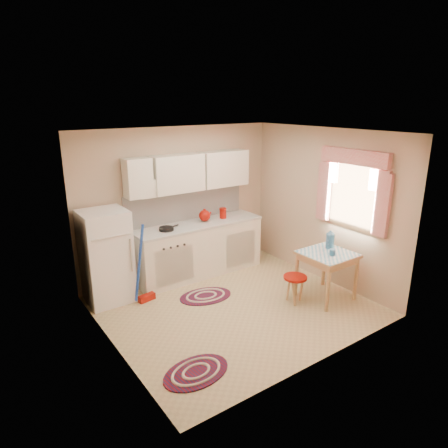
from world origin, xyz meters
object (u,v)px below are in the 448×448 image
(table, at_px, (326,276))
(stool, at_px, (295,289))
(fridge, at_px, (106,257))
(base_cabinets, at_px, (199,250))

(table, bearing_deg, stool, 162.84)
(fridge, xyz_separation_m, base_cabinets, (1.62, 0.05, -0.26))
(fridge, height_order, base_cabinets, fridge)
(stool, bearing_deg, table, -17.16)
(base_cabinets, relative_size, table, 3.12)
(fridge, xyz_separation_m, stool, (2.23, -1.66, -0.49))
(fridge, distance_m, stool, 2.82)
(fridge, bearing_deg, table, -33.55)
(fridge, relative_size, base_cabinets, 0.62)
(base_cabinets, xyz_separation_m, stool, (0.61, -1.71, -0.23))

